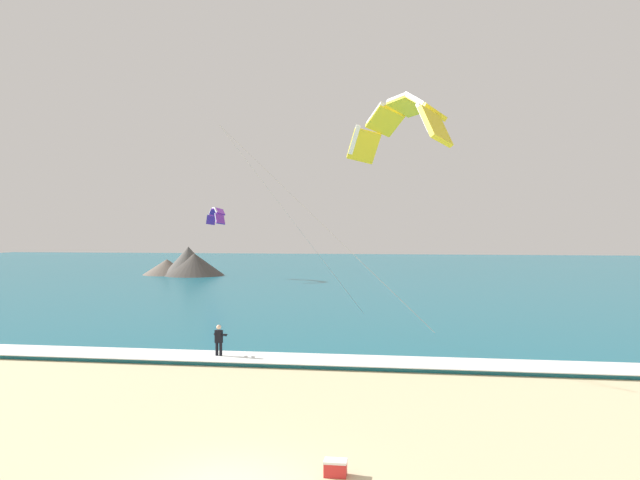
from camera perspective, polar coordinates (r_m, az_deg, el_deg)
name	(u,v)px	position (r m, az deg, el deg)	size (l,w,h in m)	color
sea	(373,272)	(85.65, 5.17, -3.08)	(200.00, 120.00, 0.20)	#146075
surf_foam	(310,359)	(27.31, -0.94, -11.53)	(200.00, 2.36, 0.04)	white
surfboard	(219,360)	(28.40, -9.83, -11.46)	(0.66, 1.45, 0.09)	white
kitesurfer	(219,341)	(28.23, -9.82, -9.64)	(0.57, 0.57, 1.69)	black
kite_primary	(400,121)	(32.21, 7.83, 11.40)	(11.02, 8.55, 12.10)	yellow
kite_distant	(216,214)	(72.56, -10.09, 2.49)	(3.90, 5.59, 2.17)	purple
headland_left	(186,265)	(79.63, -12.92, -2.42)	(11.82, 10.35, 3.97)	#56514C
cooler_box	(335,468)	(15.63, 1.51, -21.31)	(0.58, 0.38, 0.40)	red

